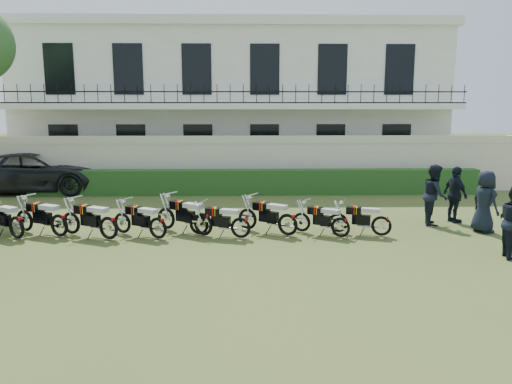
# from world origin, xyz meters

# --- Properties ---
(ground) EXTENTS (100.00, 100.00, 0.00)m
(ground) POSITION_xyz_m (0.00, 0.00, 0.00)
(ground) COLOR #425421
(ground) RESTS_ON ground
(perimeter_wall) EXTENTS (30.00, 0.35, 2.30)m
(perimeter_wall) POSITION_xyz_m (0.00, 8.00, 1.17)
(perimeter_wall) COLOR beige
(perimeter_wall) RESTS_ON ground
(hedge) EXTENTS (18.00, 0.60, 1.00)m
(hedge) POSITION_xyz_m (1.00, 7.20, 0.50)
(hedge) COLOR #254819
(hedge) RESTS_ON ground
(building) EXTENTS (20.40, 9.60, 7.40)m
(building) POSITION_xyz_m (0.00, 13.96, 3.71)
(building) COLOR white
(building) RESTS_ON ground
(motorcycle_1) EXTENTS (1.70, 1.10, 1.06)m
(motorcycle_1) POSITION_xyz_m (-5.53, 0.54, 0.49)
(motorcycle_1) COLOR black
(motorcycle_1) RESTS_ON ground
(motorcycle_2) EXTENTS (1.79, 1.00, 1.07)m
(motorcycle_2) POSITION_xyz_m (-4.47, 0.72, 0.49)
(motorcycle_2) COLOR black
(motorcycle_2) RESTS_ON ground
(motorcycle_3) EXTENTS (1.79, 1.00, 1.07)m
(motorcycle_3) POSITION_xyz_m (-3.05, 0.40, 0.49)
(motorcycle_3) COLOR black
(motorcycle_3) RESTS_ON ground
(motorcycle_4) EXTENTS (1.64, 0.99, 1.00)m
(motorcycle_4) POSITION_xyz_m (-1.75, 0.44, 0.46)
(motorcycle_4) COLOR black
(motorcycle_4) RESTS_ON ground
(motorcycle_5) EXTENTS (1.70, 1.19, 1.08)m
(motorcycle_5) POSITION_xyz_m (-0.56, 0.74, 0.50)
(motorcycle_5) COLOR black
(motorcycle_5) RESTS_ON ground
(motorcycle_6) EXTENTS (1.72, 0.75, 0.97)m
(motorcycle_6) POSITION_xyz_m (0.47, 0.46, 0.45)
(motorcycle_6) COLOR black
(motorcycle_6) RESTS_ON ground
(motorcycle_7) EXTENTS (1.66, 1.14, 1.05)m
(motorcycle_7) POSITION_xyz_m (1.76, 0.68, 0.48)
(motorcycle_7) COLOR black
(motorcycle_7) RESTS_ON ground
(motorcycle_8) EXTENTS (1.49, 1.01, 0.94)m
(motorcycle_8) POSITION_xyz_m (3.18, 0.48, 0.43)
(motorcycle_8) COLOR black
(motorcycle_8) RESTS_ON ground
(motorcycle_9) EXTENTS (1.66, 0.77, 0.95)m
(motorcycle_9) POSITION_xyz_m (4.33, 0.60, 0.44)
(motorcycle_9) COLOR black
(motorcycle_9) RESTS_ON ground
(suv) EXTENTS (6.02, 3.03, 1.64)m
(suv) POSITION_xyz_m (-7.99, 8.02, 0.82)
(suv) COLOR black
(suv) RESTS_ON ground
(officer_3) EXTENTS (0.80, 0.99, 1.76)m
(officer_3) POSITION_xyz_m (7.35, 1.02, 0.88)
(officer_3) COLOR black
(officer_3) RESTS_ON ground
(officer_4) EXTENTS (0.89, 1.03, 1.82)m
(officer_4) POSITION_xyz_m (6.28, 1.96, 0.91)
(officer_4) COLOR black
(officer_4) RESTS_ON ground
(officer_5) EXTENTS (0.66, 1.09, 1.73)m
(officer_5) POSITION_xyz_m (7.02, 2.23, 0.86)
(officer_5) COLOR black
(officer_5) RESTS_ON ground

